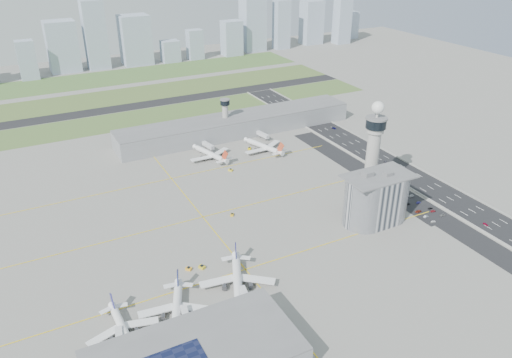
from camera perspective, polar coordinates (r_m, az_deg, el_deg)
name	(u,v)px	position (r m, az deg, el deg)	size (l,w,h in m)	color
ground	(282,224)	(304.66, 3.04, -5.16)	(1000.00, 1000.00, 0.00)	gray
grass_strip_0	(145,117)	(488.09, -12.54, 6.90)	(480.00, 50.00, 0.08)	#496831
grass_strip_1	(125,96)	(557.54, -14.71, 9.16)	(480.00, 60.00, 0.08)	#4A642F
grass_strip_2	(108,78)	(633.01, -16.51, 11.00)	(480.00, 70.00, 0.08)	#4B6E34
runway	(135,106)	(522.15, -13.68, 8.09)	(480.00, 22.00, 0.10)	black
highway	(424,184)	(369.63, 18.65, -0.54)	(28.00, 500.00, 0.10)	black
barrier_left	(409,188)	(360.14, 17.08, -0.94)	(0.60, 500.00, 1.20)	#9E9E99
barrier_right	(439,179)	(378.93, 20.17, -0.01)	(0.60, 500.00, 1.20)	#9E9E99
landside_road	(407,198)	(347.16, 16.86, -2.09)	(18.00, 260.00, 0.08)	black
parking_lot	(417,207)	(338.67, 17.97, -3.03)	(20.00, 44.00, 0.10)	black
taxiway_line_h_0	(245,269)	(267.17, -1.22, -10.30)	(260.00, 0.60, 0.01)	yellow
taxiway_line_h_1	(203,217)	(313.00, -6.11, -4.34)	(260.00, 0.60, 0.01)	yellow
taxiway_line_h_2	(171,179)	(362.99, -9.65, 0.06)	(260.00, 0.60, 0.01)	yellow
taxiway_line_v	(203,217)	(313.00, -6.11, -4.34)	(0.60, 260.00, 0.01)	yellow
control_tower	(374,145)	(332.71, 13.30, 3.80)	(14.00, 14.00, 64.50)	#ADAAA5
secondary_tower	(225,114)	(430.08, -3.54, 7.45)	(8.60, 8.60, 31.90)	#ADAAA5
admin_building	(376,199)	(308.85, 13.57, -2.18)	(42.00, 24.00, 33.50)	#B2B2B7
terminal_pier	(237,125)	(435.97, -2.18, 6.23)	(210.00, 32.00, 15.80)	gray
airplane_near_a	(123,326)	(234.52, -14.96, -15.97)	(38.25, 32.51, 10.71)	white
airplane_near_b	(176,307)	(238.58, -9.11, -14.20)	(42.51, 36.13, 11.90)	white
airplane_near_c	(237,277)	(251.80, -2.14, -11.15)	(45.49, 38.67, 12.74)	white
airplane_far_a	(210,151)	(390.04, -5.33, 3.25)	(42.44, 36.08, 11.88)	white
airplane_far_b	(263,143)	(401.80, 0.80, 4.12)	(43.63, 37.08, 12.22)	white
jet_bridge_near_0	(121,354)	(226.49, -15.17, -18.75)	(14.00, 3.00, 5.70)	silver
jet_bridge_near_1	(189,330)	(231.08, -7.66, -16.75)	(14.00, 3.00, 5.70)	silver
jet_bridge_near_2	(250,309)	(239.38, -0.71, -14.60)	(14.00, 3.00, 5.70)	silver
jet_bridge_far_0	(204,144)	(410.33, -6.01, 3.98)	(14.00, 3.00, 5.70)	silver
jet_bridge_far_1	(258,134)	(429.39, 0.20, 5.19)	(14.00, 3.00, 5.70)	silver
tug_0	(179,307)	(245.49, -8.82, -14.30)	(2.42, 3.52, 2.04)	#E9AC09
tug_1	(189,268)	(268.70, -7.70, -10.09)	(2.10, 3.06, 1.78)	gold
tug_2	(202,267)	(268.89, -6.20, -9.94)	(2.28, 3.32, 1.93)	gold
tug_3	(232,214)	(312.71, -2.76, -4.07)	(1.88, 2.73, 1.59)	gold
tug_4	(231,170)	(369.05, -2.92, 1.05)	(2.11, 3.07, 1.79)	yellow
tug_5	(249,148)	(405.43, -0.76, 3.54)	(2.14, 3.12, 1.81)	#EBC701
car_lot_0	(433,221)	(324.21, 19.59, -4.60)	(1.44, 3.59, 1.22)	white
car_lot_1	(426,216)	(328.23, 18.86, -4.06)	(1.36, 3.89, 1.28)	#9AA1A7
car_lot_2	(418,211)	(332.38, 18.07, -3.53)	(2.08, 4.51, 1.25)	maroon
car_lot_3	(407,204)	(338.76, 16.86, -2.74)	(1.75, 4.32, 1.25)	black
car_lot_4	(401,200)	(341.90, 16.22, -2.36)	(1.44, 3.57, 1.22)	navy
car_lot_5	(395,198)	(343.52, 15.59, -2.12)	(1.35, 3.88, 1.28)	white
car_lot_6	(443,215)	(333.37, 20.54, -3.87)	(1.80, 3.91, 1.09)	slate
car_lot_7	(433,211)	(335.86, 19.59, -3.46)	(1.54, 3.78, 1.10)	maroon
car_lot_8	(430,208)	(338.42, 19.31, -3.18)	(1.29, 3.19, 1.09)	black
car_lot_9	(419,203)	(342.85, 18.08, -2.57)	(1.16, 3.32, 1.09)	navy
car_lot_10	(411,196)	(349.63, 17.33, -1.84)	(2.08, 4.50, 1.25)	silver
car_lot_11	(406,194)	(350.94, 16.77, -1.65)	(1.71, 4.21, 1.22)	#A2A2A2
car_hw_0	(486,224)	(333.40, 24.76, -4.72)	(1.36, 3.39, 1.15)	#9F062F
car_hw_1	(386,162)	(394.37, 14.62, 1.87)	(1.17, 3.35, 1.10)	black
car_hw_2	(334,128)	(453.69, 8.91, 5.77)	(2.00, 4.33, 1.20)	#121153
car_hw_4	(285,110)	(496.67, 3.29, 7.92)	(1.34, 3.32, 1.13)	gray
skyline_bldg_6	(27,60)	(655.07, -24.69, 12.25)	(20.04, 16.03, 45.20)	#9EADC1
skyline_bldg_7	(62,46)	(675.36, -21.27, 13.94)	(35.76, 28.61, 61.22)	#9EADC1
skyline_bldg_8	(95,35)	(673.67, -17.91, 15.39)	(26.33, 21.06, 83.39)	#9EADC1
skyline_bldg_9	(135,40)	(686.47, -13.62, 15.19)	(36.96, 29.57, 62.11)	#9EADC1
skyline_bldg_10	(170,51)	(693.31, -9.75, 14.20)	(23.01, 18.41, 27.75)	#9EADC1
skyline_bldg_11	(195,44)	(703.06, -6.99, 15.02)	(20.22, 16.18, 38.97)	#9EADC1
skyline_bldg_12	(232,38)	(720.73, -2.80, 15.79)	(26.14, 20.92, 46.89)	#9EADC1
skyline_bldg_13	(253,22)	(745.11, -0.37, 17.52)	(32.26, 25.81, 81.20)	#9EADC1
skyline_bldg_14	(281,25)	(760.73, 2.93, 17.21)	(21.59, 17.28, 68.75)	#9EADC1
skyline_bldg_15	(311,22)	(799.13, 6.36, 17.36)	(30.25, 24.20, 63.40)	#9EADC1
skyline_bldg_16	(342,19)	(806.98, 9.83, 17.53)	(23.04, 18.43, 71.56)	#9EADC1
skyline_bldg_17	(350,25)	(852.76, 10.68, 16.91)	(22.64, 18.11, 41.06)	#9EADC1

